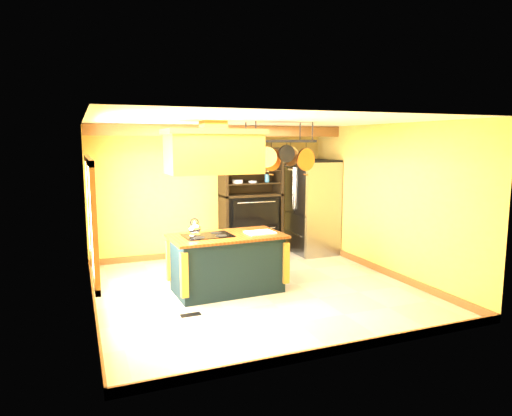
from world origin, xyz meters
TOP-DOWN VIEW (x-y plane):
  - floor at (0.00, 0.00)m, footprint 5.00×5.00m
  - ceiling at (0.00, 0.00)m, footprint 5.00×5.00m
  - wall_back at (0.00, 2.50)m, footprint 5.00×0.02m
  - wall_front at (0.00, -2.50)m, footprint 5.00×0.02m
  - wall_left at (-2.50, 0.00)m, footprint 0.02×5.00m
  - wall_right at (2.50, 0.00)m, footprint 0.02×5.00m
  - ceiling_beam at (0.00, 1.70)m, footprint 5.00×0.15m
  - window_near at (-2.47, -0.80)m, footprint 0.06×1.06m
  - window_far at (-2.47, 0.60)m, footprint 0.06×1.06m
  - kitchen_island at (-0.46, 0.10)m, footprint 1.83×1.07m
  - range_hood at (-0.66, 0.10)m, footprint 1.49×0.84m
  - pot_rack at (0.46, 0.10)m, footprint 1.19×0.54m
  - refrigerator at (2.06, 1.90)m, footprint 0.85×1.01m
  - hutch at (0.76, 2.25)m, footprint 1.28×0.58m
  - floor_register at (-1.26, -0.71)m, footprint 0.28×0.12m

SIDE VIEW (x-z plane):
  - floor at x=0.00m, z-range 0.00..0.00m
  - floor_register at x=-1.26m, z-range 0.00..0.01m
  - kitchen_island at x=-0.46m, z-range -0.09..1.02m
  - hutch at x=0.76m, z-range -0.25..2.01m
  - refrigerator at x=2.06m, z-range -0.02..1.94m
  - wall_back at x=0.00m, z-range 0.00..2.70m
  - wall_front at x=0.00m, z-range 0.00..2.70m
  - wall_left at x=-2.50m, z-range 0.00..2.70m
  - wall_right at x=2.50m, z-range 0.00..2.70m
  - window_near at x=-2.47m, z-range 0.62..2.18m
  - window_far at x=-2.47m, z-range 0.62..2.18m
  - range_hood at x=-0.66m, z-range 1.86..2.66m
  - pot_rack at x=0.46m, z-range 1.87..2.66m
  - ceiling_beam at x=0.00m, z-range 2.49..2.69m
  - ceiling at x=0.00m, z-range 2.70..2.70m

